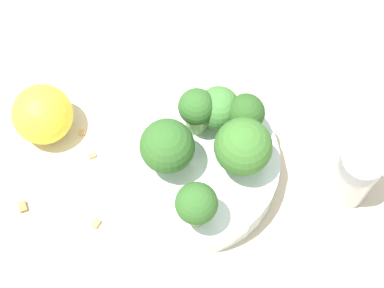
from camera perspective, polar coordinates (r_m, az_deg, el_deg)
The scene contains 15 objects.
ground_plane at distance 0.60m, azimuth 0.00°, elevation -2.68°, with size 3.00×3.00×0.00m, color beige.
bowl at distance 0.58m, azimuth 0.00°, elevation -2.01°, with size 0.16×0.16×0.04m, color silver.
broccoli_floret_0 at distance 0.53m, azimuth -2.21°, elevation -0.25°, with size 0.05×0.05×0.06m.
broccoli_floret_1 at distance 0.55m, azimuth 4.78°, elevation 2.66°, with size 0.03×0.03×0.05m.
broccoli_floret_2 at distance 0.56m, azimuth 2.37°, elevation 3.18°, with size 0.04×0.04×0.05m.
broccoli_floret_3 at distance 0.55m, azimuth 0.23°, elevation 3.09°, with size 0.03×0.03×0.05m.
broccoli_floret_4 at distance 0.53m, azimuth 4.59°, elevation 0.09°, with size 0.05×0.05×0.06m.
broccoli_floret_5 at distance 0.51m, azimuth 0.39°, elevation -5.42°, with size 0.03×0.03×0.05m.
pepper_shaker at distance 0.57m, azimuth 14.25°, elevation -2.75°, with size 0.04×0.04×0.07m.
lemon_wedge at distance 0.61m, azimuth -13.15°, elevation 2.58°, with size 0.06×0.06×0.06m, color yellow.
almond_crumb_0 at distance 0.64m, azimuth -11.29°, elevation 3.67°, with size 0.01×0.00×0.01m, color olive.
almond_crumb_1 at distance 0.62m, azimuth -9.79°, elevation 1.09°, with size 0.01×0.00×0.01m, color tan.
almond_crumb_2 at distance 0.61m, azimuth -8.87°, elevation -0.97°, with size 0.01×0.00×0.01m, color #AD7F4C.
almond_crumb_3 at distance 0.60m, azimuth -14.86°, elevation -5.34°, with size 0.01×0.01×0.01m, color olive.
almond_crumb_4 at distance 0.58m, azimuth -8.56°, elevation -6.95°, with size 0.01×0.01×0.01m, color #AD7F4C.
Camera 1 is at (-0.23, -0.03, 0.55)m, focal length 60.00 mm.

